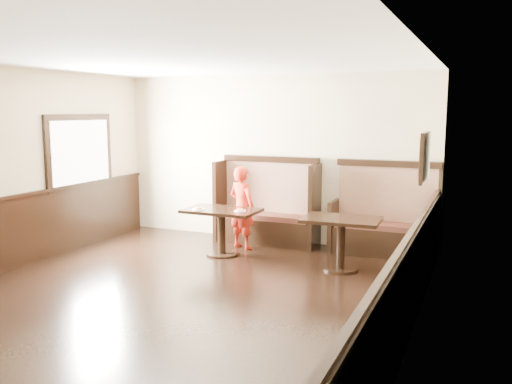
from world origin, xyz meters
The scene contains 9 objects.
ground centered at (0.00, 0.00, 0.00)m, with size 7.00×7.00×0.00m, color black.
room_shell centered at (-0.30, 0.28, 0.67)m, with size 7.00×7.00×7.00m.
booth_main centered at (0.00, 3.30, 0.53)m, with size 1.75×0.72×1.45m.
booth_neighbor centered at (1.95, 3.29, 0.48)m, with size 1.65×0.72×1.45m.
table_main centered at (-0.34, 2.26, 0.55)m, with size 1.13×0.71×0.72m.
table_neighbor centered at (1.53, 2.21, 0.55)m, with size 1.08×0.73×0.73m.
child centered at (-0.23, 2.76, 0.67)m, with size 0.49×0.32×1.33m, color red.
pizza_plate_left centered at (-0.65, 2.08, 0.73)m, with size 0.20×0.20×0.04m.
pizza_plate_right centered at (-0.01, 2.20, 0.73)m, with size 0.18×0.18×0.03m.
Camera 1 is at (3.33, -5.01, 2.21)m, focal length 38.00 mm.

